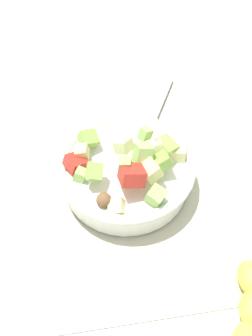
{
  "coord_description": "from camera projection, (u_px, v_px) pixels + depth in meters",
  "views": [
    {
      "loc": [
        -0.44,
        0.08,
        0.6
      ],
      "look_at": [
        -0.01,
        0.01,
        0.05
      ],
      "focal_mm": 43.23,
      "sensor_mm": 36.0,
      "label": 1
    }
  ],
  "objects": [
    {
      "name": "ground_plane",
      "position": [
        132.0,
        180.0,
        0.74
      ],
      "size": [
        2.4,
        2.4,
        0.0
      ],
      "primitive_type": "plane",
      "color": "silver"
    },
    {
      "name": "serving_spoon",
      "position": [
        154.0,
        114.0,
        0.84
      ],
      "size": [
        0.18,
        0.11,
        0.01
      ],
      "color": "#B7B7BC",
      "rests_on": "placemat"
    },
    {
      "name": "salad_bowl",
      "position": [
        127.0,
        170.0,
        0.7
      ],
      "size": [
        0.24,
        0.24,
        0.12
      ],
      "color": "white",
      "rests_on": "placemat"
    },
    {
      "name": "banana_whole",
      "position": [
        249.0,
        307.0,
        0.58
      ],
      "size": [
        0.15,
        0.09,
        0.04
      ],
      "color": "yellow",
      "rests_on": "ground_plane"
    },
    {
      "name": "placemat",
      "position": [
        132.0,
        179.0,
        0.74
      ],
      "size": [
        0.51,
        0.35,
        0.01
      ],
      "primitive_type": "cube",
      "color": "#BCB299",
      "rests_on": "ground_plane"
    }
  ]
}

